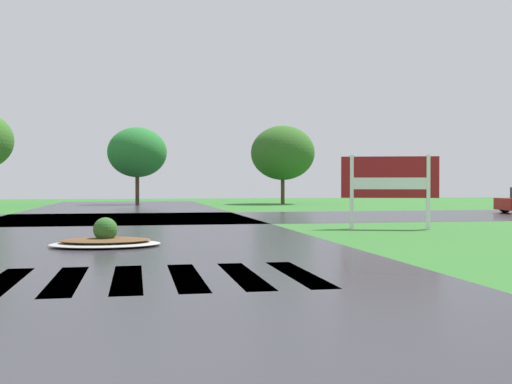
% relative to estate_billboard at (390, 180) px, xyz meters
% --- Properties ---
extents(asphalt_roadway, '(10.86, 80.00, 0.01)m').
position_rel_estate_billboard_xyz_m(asphalt_roadway, '(-8.67, -4.94, -1.58)').
color(asphalt_roadway, '#2B2B30').
rests_on(asphalt_roadway, ground).
extents(asphalt_cross_road, '(90.00, 9.78, 0.01)m').
position_rel_estate_billboard_xyz_m(asphalt_cross_road, '(-8.67, 8.09, -1.58)').
color(asphalt_cross_road, '#2B2B30').
rests_on(asphalt_cross_road, ground).
extents(crosswalk_stripes, '(6.75, 3.05, 0.01)m').
position_rel_estate_billboard_xyz_m(crosswalk_stripes, '(-8.67, -9.19, -1.58)').
color(crosswalk_stripes, white).
rests_on(crosswalk_stripes, ground).
extents(estate_billboard, '(3.01, 1.00, 2.40)m').
position_rel_estate_billboard_xyz_m(estate_billboard, '(0.00, 0.00, 0.00)').
color(estate_billboard, white).
rests_on(estate_billboard, ground).
extents(median_island, '(2.55, 1.80, 0.68)m').
position_rel_estate_billboard_xyz_m(median_island, '(-8.78, -4.06, -1.43)').
color(median_island, '#9E9B93').
rests_on(median_island, ground).
extents(background_treeline, '(37.81, 6.11, 6.39)m').
position_rel_estate_billboard_xyz_m(background_treeline, '(-13.49, 25.71, 2.50)').
color(background_treeline, '#4C3823').
rests_on(background_treeline, ground).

